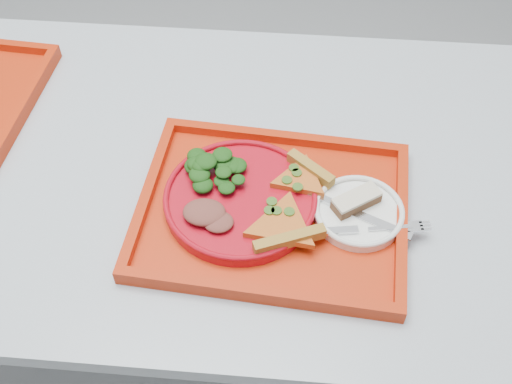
# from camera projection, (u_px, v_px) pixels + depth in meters

# --- Properties ---
(ground) EXTENTS (10.00, 10.00, 0.00)m
(ground) POSITION_uv_depth(u_px,v_px,m) (158.00, 342.00, 1.76)
(ground) COLOR gray
(ground) RESTS_ON ground
(table) EXTENTS (1.60, 0.80, 0.75)m
(table) POSITION_uv_depth(u_px,v_px,m) (117.00, 184.00, 1.24)
(table) COLOR #9BA2AD
(table) RESTS_ON ground
(tray_main) EXTENTS (0.47, 0.38, 0.01)m
(tray_main) POSITION_uv_depth(u_px,v_px,m) (272.00, 213.00, 1.09)
(tray_main) COLOR #B12509
(tray_main) RESTS_ON table
(dinner_plate) EXTENTS (0.26, 0.26, 0.02)m
(dinner_plate) POSITION_uv_depth(u_px,v_px,m) (241.00, 200.00, 1.09)
(dinner_plate) COLOR #A60B18
(dinner_plate) RESTS_ON tray_main
(side_plate) EXTENTS (0.15, 0.15, 0.01)m
(side_plate) POSITION_uv_depth(u_px,v_px,m) (358.00, 214.00, 1.08)
(side_plate) COLOR white
(side_plate) RESTS_ON tray_main
(pizza_slice_a) EXTENTS (0.16, 0.17, 0.02)m
(pizza_slice_a) POSITION_uv_depth(u_px,v_px,m) (283.00, 223.00, 1.04)
(pizza_slice_a) COLOR orange
(pizza_slice_a) RESTS_ON dinner_plate
(pizza_slice_b) EXTENTS (0.14, 0.14, 0.02)m
(pizza_slice_b) POSITION_uv_depth(u_px,v_px,m) (300.00, 177.00, 1.10)
(pizza_slice_b) COLOR orange
(pizza_slice_b) RESTS_ON dinner_plate
(salad_heap) EXTENTS (0.10, 0.09, 0.05)m
(salad_heap) POSITION_uv_depth(u_px,v_px,m) (215.00, 167.00, 1.10)
(salad_heap) COLOR black
(salad_heap) RESTS_ON dinner_plate
(meat_portion) EXTENTS (0.07, 0.06, 0.02)m
(meat_portion) POSITION_uv_depth(u_px,v_px,m) (204.00, 212.00, 1.05)
(meat_portion) COLOR brown
(meat_portion) RESTS_ON dinner_plate
(dessert_bar) EXTENTS (0.09, 0.07, 0.02)m
(dessert_bar) POSITION_uv_depth(u_px,v_px,m) (356.00, 200.00, 1.07)
(dessert_bar) COLOR #492818
(dessert_bar) RESTS_ON side_plate
(knife) EXTENTS (0.18, 0.09, 0.01)m
(knife) POSITION_uv_depth(u_px,v_px,m) (359.00, 214.00, 1.06)
(knife) COLOR silver
(knife) RESTS_ON side_plate
(fork) EXTENTS (0.19, 0.05, 0.01)m
(fork) POSITION_uv_depth(u_px,v_px,m) (367.00, 229.00, 1.04)
(fork) COLOR silver
(fork) RESTS_ON side_plate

